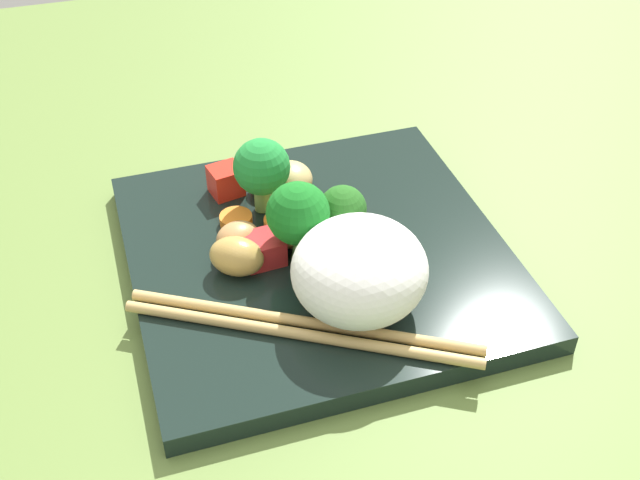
% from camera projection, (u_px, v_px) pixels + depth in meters
% --- Properties ---
extents(ground_plane, '(1.10, 1.10, 0.02)m').
position_uv_depth(ground_plane, '(318.00, 275.00, 0.60)').
color(ground_plane, olive).
extents(square_plate, '(0.28, 0.28, 0.02)m').
position_uv_depth(square_plate, '(318.00, 257.00, 0.59)').
color(square_plate, black).
rests_on(square_plate, ground_plane).
extents(rice_mound, '(0.13, 0.13, 0.06)m').
position_uv_depth(rice_mound, '(360.00, 270.00, 0.52)').
color(rice_mound, white).
rests_on(rice_mound, square_plate).
extents(broccoli_floret_0, '(0.03, 0.03, 0.05)m').
position_uv_depth(broccoli_floret_0, '(343.00, 212.00, 0.57)').
color(broccoli_floret_0, '#61A751').
rests_on(broccoli_floret_0, square_plate).
extents(broccoli_floret_1, '(0.04, 0.04, 0.07)m').
position_uv_depth(broccoli_floret_1, '(298.00, 215.00, 0.55)').
color(broccoli_floret_1, '#559847').
rests_on(broccoli_floret_1, square_plate).
extents(broccoli_floret_2, '(0.04, 0.04, 0.06)m').
position_uv_depth(broccoli_floret_2, '(262.00, 168.00, 0.60)').
color(broccoli_floret_2, '#6FA24B').
rests_on(broccoli_floret_2, square_plate).
extents(carrot_slice_0, '(0.03, 0.03, 0.01)m').
position_uv_depth(carrot_slice_0, '(279.00, 223.00, 0.60)').
color(carrot_slice_0, orange).
rests_on(carrot_slice_0, square_plate).
extents(carrot_slice_1, '(0.03, 0.03, 0.01)m').
position_uv_depth(carrot_slice_1, '(306.00, 202.00, 0.62)').
color(carrot_slice_1, orange).
rests_on(carrot_slice_1, square_plate).
extents(carrot_slice_2, '(0.04, 0.04, 0.01)m').
position_uv_depth(carrot_slice_2, '(343.00, 212.00, 0.61)').
color(carrot_slice_2, orange).
rests_on(carrot_slice_2, square_plate).
extents(carrot_slice_3, '(0.03, 0.03, 0.01)m').
position_uv_depth(carrot_slice_3, '(236.00, 220.00, 0.61)').
color(carrot_slice_3, orange).
rests_on(carrot_slice_3, square_plate).
extents(pepper_chunk_0, '(0.03, 0.03, 0.02)m').
position_uv_depth(pepper_chunk_0, '(264.00, 251.00, 0.57)').
color(pepper_chunk_0, red).
rests_on(pepper_chunk_0, square_plate).
extents(pepper_chunk_1, '(0.03, 0.03, 0.02)m').
position_uv_depth(pepper_chunk_1, '(226.00, 181.00, 0.63)').
color(pepper_chunk_1, red).
rests_on(pepper_chunk_1, square_plate).
extents(chicken_piece_0, '(0.03, 0.03, 0.01)m').
position_uv_depth(chicken_piece_0, '(264.00, 185.00, 0.63)').
color(chicken_piece_0, tan).
rests_on(chicken_piece_0, square_plate).
extents(chicken_piece_1, '(0.04, 0.04, 0.02)m').
position_uv_depth(chicken_piece_1, '(292.00, 178.00, 0.63)').
color(chicken_piece_1, tan).
rests_on(chicken_piece_1, square_plate).
extents(chicken_piece_2, '(0.05, 0.05, 0.03)m').
position_uv_depth(chicken_piece_2, '(237.00, 256.00, 0.56)').
color(chicken_piece_2, '#B68F46').
rests_on(chicken_piece_2, square_plate).
extents(chicken_piece_3, '(0.04, 0.04, 0.02)m').
position_uv_depth(chicken_piece_3, '(288.00, 231.00, 0.58)').
color(chicken_piece_3, '#AF8545').
rests_on(chicken_piece_3, square_plate).
extents(chicken_piece_4, '(0.04, 0.04, 0.02)m').
position_uv_depth(chicken_piece_4, '(238.00, 238.00, 0.58)').
color(chicken_piece_4, tan).
rests_on(chicken_piece_4, square_plate).
extents(chopstick_pair, '(0.22, 0.13, 0.01)m').
position_uv_depth(chopstick_pair, '(302.00, 328.00, 0.52)').
color(chopstick_pair, tan).
rests_on(chopstick_pair, square_plate).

